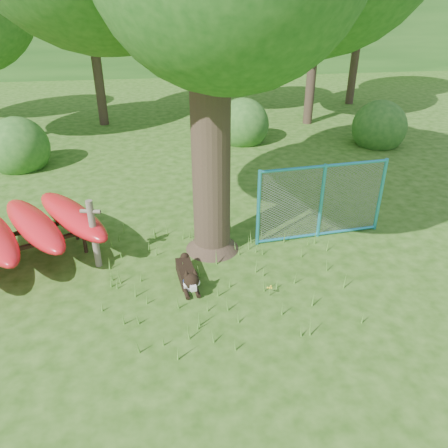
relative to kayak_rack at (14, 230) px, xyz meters
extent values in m
plane|color=#21490E|center=(3.67, -2.07, -0.72)|extent=(80.00, 80.00, 0.00)
cylinder|color=#33261B|center=(3.75, -0.04, 2.12)|extent=(0.92, 0.92, 5.67)
cone|color=#33261B|center=(3.75, -0.04, -0.43)|extent=(1.38, 1.38, 0.57)
cylinder|color=#33261B|center=(4.40, -0.26, 2.91)|extent=(1.61, 0.23, 1.21)
cylinder|color=#33261B|center=(3.29, 0.36, 3.37)|extent=(1.01, 1.12, 1.16)
cylinder|color=#685B4E|center=(1.51, -0.35, -0.03)|extent=(0.15, 0.15, 1.38)
cylinder|color=#685B4E|center=(1.51, -0.35, 0.45)|extent=(0.38, 0.15, 0.07)
cylinder|color=black|center=(1.20, 0.18, -0.49)|extent=(0.10, 0.10, 0.45)
cylinder|color=black|center=(0.95, 0.76, -0.49)|extent=(0.10, 0.10, 0.45)
cube|color=black|center=(0.13, -0.29, -0.25)|extent=(2.51, 1.15, 0.07)
cube|color=black|center=(-0.13, 0.29, -0.25)|extent=(2.51, 1.15, 0.07)
ellipsoid|color=red|center=(0.33, 0.14, 0.00)|extent=(1.96, 2.63, 0.43)
ellipsoid|color=red|center=(0.99, 0.43, 0.00)|extent=(2.02, 2.60, 0.43)
cube|color=black|center=(3.15, -1.05, -0.59)|extent=(0.36, 0.76, 0.25)
cube|color=silver|center=(3.18, -1.37, -0.60)|extent=(0.25, 0.17, 0.23)
sphere|color=black|center=(3.21, -1.55, -0.40)|extent=(0.27, 0.27, 0.27)
cube|color=silver|center=(3.22, -1.68, -0.44)|extent=(0.12, 0.16, 0.09)
sphere|color=silver|center=(3.13, -1.59, -0.44)|extent=(0.13, 0.13, 0.13)
sphere|color=silver|center=(3.29, -1.56, -0.44)|extent=(0.13, 0.13, 0.13)
cone|color=black|center=(3.13, -1.52, -0.25)|extent=(0.10, 0.12, 0.13)
cone|color=black|center=(3.28, -1.50, -0.25)|extent=(0.13, 0.14, 0.13)
cylinder|color=black|center=(3.11, -1.53, -0.66)|extent=(0.11, 0.32, 0.07)
cylinder|color=black|center=(3.30, -1.51, -0.66)|extent=(0.11, 0.32, 0.07)
sphere|color=black|center=(3.15, -0.65, -0.49)|extent=(0.17, 0.17, 0.17)
torus|color=#1840B9|center=(3.20, -1.47, -0.47)|extent=(0.27, 0.11, 0.26)
cylinder|color=#289CBF|center=(4.70, 0.00, 0.10)|extent=(0.08, 0.08, 1.64)
cylinder|color=#289CBF|center=(6.06, 0.13, 0.10)|extent=(0.08, 0.08, 1.64)
cylinder|color=#289CBF|center=(7.43, 0.27, 0.10)|extent=(0.08, 0.08, 1.64)
cylinder|color=#289CBF|center=(6.06, 0.13, 0.89)|extent=(2.73, 0.33, 0.06)
cylinder|color=#289CBF|center=(6.06, 0.13, -0.67)|extent=(2.73, 0.33, 0.06)
plane|color=gray|center=(6.06, 0.13, 0.10)|extent=(2.73, 0.27, 2.74)
cylinder|color=#548D2E|center=(4.54, -1.76, -0.63)|extent=(0.02, 0.02, 0.17)
sphere|color=yellow|center=(4.54, -1.76, -0.54)|extent=(0.03, 0.03, 0.03)
sphere|color=yellow|center=(4.57, -1.73, -0.53)|extent=(0.03, 0.03, 0.03)
sphere|color=yellow|center=(4.51, -1.74, -0.55)|extent=(0.03, 0.03, 0.03)
sphere|color=yellow|center=(4.57, -1.77, -0.54)|extent=(0.03, 0.03, 0.03)
sphere|color=yellow|center=(4.53, -1.78, -0.53)|extent=(0.03, 0.03, 0.03)
cylinder|color=#33261B|center=(0.67, 9.93, 1.91)|extent=(0.36, 0.36, 5.25)
cylinder|color=#33261B|center=(5.17, 10.93, 1.21)|extent=(0.36, 0.36, 3.85)
sphere|color=#265A1D|center=(5.17, 10.93, 3.41)|extent=(4.00, 4.00, 4.00)
cylinder|color=#33261B|center=(8.67, 8.93, 1.66)|extent=(0.36, 0.36, 4.76)
cylinder|color=#33261B|center=(11.67, 11.93, 1.73)|extent=(0.36, 0.36, 4.90)
sphere|color=#265A1D|center=(-1.33, 5.43, -0.72)|extent=(1.80, 1.80, 1.80)
sphere|color=#265A1D|center=(10.17, 5.93, -0.72)|extent=(1.80, 1.80, 1.80)
sphere|color=#265A1D|center=(5.67, 6.93, -0.72)|extent=(1.80, 1.80, 1.80)
cube|color=#265A1D|center=(3.67, 25.93, 2.28)|extent=(80.00, 12.00, 6.00)
camera|label=1|loc=(2.87, -7.67, 3.98)|focal=35.00mm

